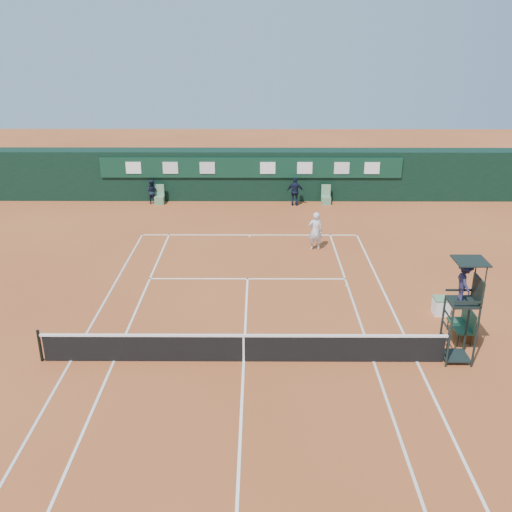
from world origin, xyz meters
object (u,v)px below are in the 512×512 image
at_px(umpire_chair, 464,290).
at_px(player, 315,231).
at_px(tennis_net, 244,347).
at_px(player_bench, 464,322).
at_px(cooler, 441,306).

relative_size(umpire_chair, player, 1.85).
relative_size(tennis_net, umpire_chair, 3.77).
bearing_deg(player, tennis_net, 71.75).
xyz_separation_m(player_bench, cooler, (-0.22, 1.76, -0.27)).
distance_m(player_bench, player, 9.39).
relative_size(tennis_net, player, 6.97).
height_order(cooler, player, player).
height_order(tennis_net, player_bench, same).
height_order(umpire_chair, player_bench, umpire_chair).
relative_size(umpire_chair, player_bench, 2.85).
relative_size(cooler, player, 0.35).
relative_size(tennis_net, player_bench, 10.75).
bearing_deg(player, umpire_chair, 109.42).
bearing_deg(cooler, player_bench, -82.95).
bearing_deg(tennis_net, player_bench, 11.62).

